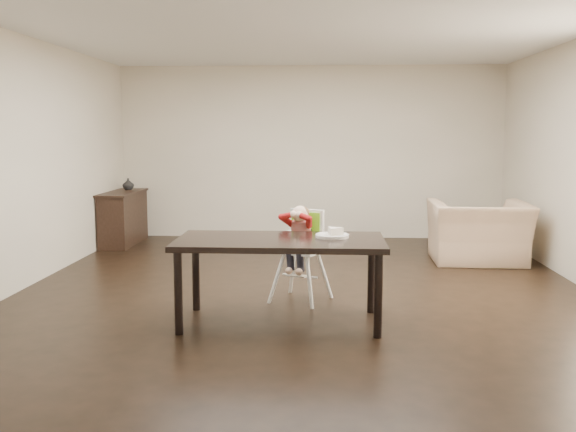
% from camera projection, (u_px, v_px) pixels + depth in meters
% --- Properties ---
extents(ground, '(7.00, 7.00, 0.00)m').
position_uv_depth(ground, '(304.00, 290.00, 6.81)').
color(ground, black).
rests_on(ground, ground).
extents(room_walls, '(6.02, 7.02, 2.71)m').
position_uv_depth(room_walls, '(304.00, 114.00, 6.57)').
color(room_walls, beige).
rests_on(room_walls, ground).
extents(dining_table, '(1.80, 0.90, 0.75)m').
position_uv_depth(dining_table, '(280.00, 248.00, 5.56)').
color(dining_table, black).
rests_on(dining_table, ground).
extents(high_chair, '(0.52, 0.52, 0.95)m').
position_uv_depth(high_chair, '(302.00, 234.00, 6.33)').
color(high_chair, white).
rests_on(high_chair, ground).
extents(plate, '(0.34, 0.34, 0.08)m').
position_uv_depth(plate, '(333.00, 234.00, 5.62)').
color(plate, white).
rests_on(plate, dining_table).
extents(armchair, '(1.23, 0.82, 1.05)m').
position_uv_depth(armchair, '(479.00, 222.00, 8.21)').
color(armchair, tan).
rests_on(armchair, ground).
extents(sideboard, '(0.44, 1.26, 0.79)m').
position_uv_depth(sideboard, '(123.00, 218.00, 9.58)').
color(sideboard, black).
rests_on(sideboard, ground).
extents(vase, '(0.21, 0.22, 0.17)m').
position_uv_depth(vase, '(128.00, 184.00, 9.81)').
color(vase, '#99999E').
rests_on(vase, sideboard).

